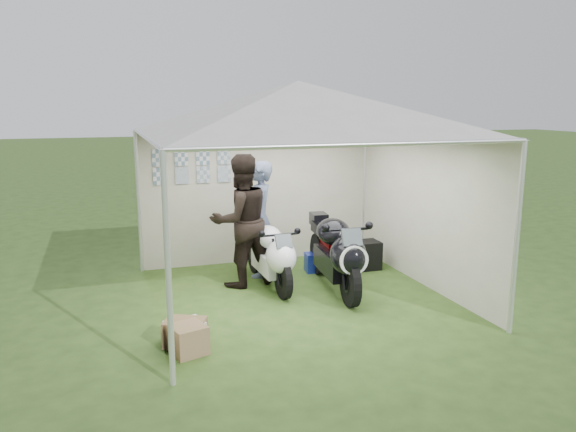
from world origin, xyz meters
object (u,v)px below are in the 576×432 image
canopy_tent (297,113)px  crate_2 (184,334)px  person_dark_jacket (241,221)px  crate_0 (185,333)px  crate_1 (188,339)px  paddock_stand (318,262)px  motorcycle_black (336,251)px  person_blue_jacket (260,219)px  equipment_box (365,255)px  motorcycle_white (271,253)px  crate_3 (185,333)px

canopy_tent → crate_2: 3.22m
person_dark_jacket → crate_0: 2.36m
crate_1 → paddock_stand: bearing=44.1°
motorcycle_black → crate_0: (-2.37, -1.17, -0.47)m
crate_2 → canopy_tent: bearing=31.7°
crate_2 → crate_0: bearing=-90.0°
canopy_tent → person_blue_jacket: (-0.22, 1.14, -1.66)m
canopy_tent → person_blue_jacket: canopy_tent is taller
equipment_box → crate_1: (-3.27, -2.29, -0.07)m
motorcycle_white → crate_0: motorcycle_white is taller
crate_1 → crate_2: crate_1 is taller
motorcycle_white → person_dark_jacket: 0.66m
person_dark_jacket → crate_2: 2.33m
crate_3 → person_blue_jacket: bearing=56.3°
crate_0 → equipment_box: bearing=32.1°
person_dark_jacket → motorcycle_black: bearing=136.4°
crate_0 → crate_1: size_ratio=1.14×
motorcycle_black → equipment_box: bearing=50.7°
paddock_stand → crate_3: 3.30m
canopy_tent → motorcycle_black: canopy_tent is taller
motorcycle_white → crate_0: (-1.53, -1.66, -0.38)m
crate_0 → crate_2: 0.06m
paddock_stand → equipment_box: 0.80m
paddock_stand → motorcycle_white: bearing=-152.4°
paddock_stand → crate_1: (-2.48, -2.40, 0.01)m
person_blue_jacket → equipment_box: (1.75, -0.22, -0.68)m
paddock_stand → crate_3: bearing=-138.7°
canopy_tent → crate_3: bearing=-146.6°
canopy_tent → crate_3: (-1.75, -1.15, -2.42)m
crate_1 → crate_0: bearing=90.0°
motorcycle_white → equipment_box: (1.75, 0.39, -0.29)m
crate_2 → motorcycle_black: bearing=25.2°
motorcycle_white → equipment_box: 1.81m
equipment_box → crate_0: (-3.27, -2.05, -0.10)m
person_dark_jacket → equipment_box: 2.28m
person_blue_jacket → equipment_box: size_ratio=3.92×
crate_0 → crate_2: bearing=90.0°
canopy_tent → crate_1: 3.28m
paddock_stand → crate_1: crate_1 is taller
motorcycle_white → motorcycle_black: (0.85, -0.50, 0.08)m
motorcycle_black → paddock_stand: 1.10m
person_dark_jacket → paddock_stand: bearing=178.0°
canopy_tent → crate_3: size_ratio=12.51×
canopy_tent → crate_2: bearing=-148.3°
canopy_tent → motorcycle_black: size_ratio=2.58×
crate_2 → crate_3: size_ratio=0.60×
motorcycle_black → person_blue_jacket: size_ratio=1.20×
person_dark_jacket → person_blue_jacket: person_dark_jacket is taller
canopy_tent → crate_1: bearing=-141.9°
motorcycle_white → paddock_stand: bearing=26.3°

